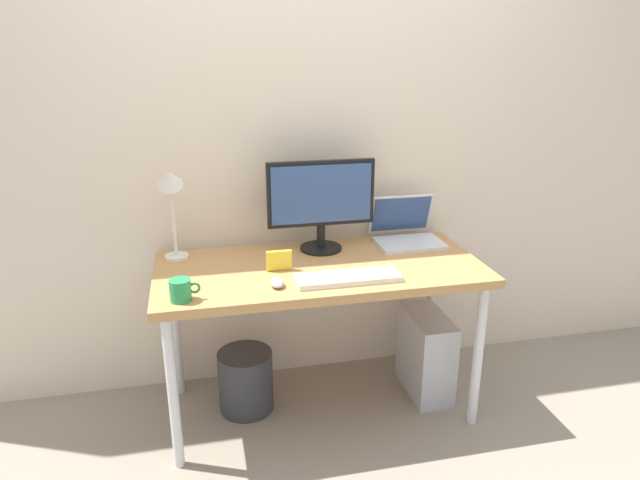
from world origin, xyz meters
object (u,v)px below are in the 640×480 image
(mouse, at_px, (277,283))
(coffee_mug, at_px, (181,290))
(keyboard, at_px, (348,278))
(laptop, at_px, (406,231))
(computer_tower, at_px, (426,354))
(desk_lamp, at_px, (171,193))
(wastebasket, at_px, (246,381))
(desk, at_px, (320,279))
(photo_frame, at_px, (279,260))
(monitor, at_px, (321,200))

(mouse, bearing_deg, coffee_mug, -172.20)
(keyboard, distance_m, coffee_mug, 0.68)
(laptop, height_order, computer_tower, laptop)
(desk_lamp, relative_size, wastebasket, 1.50)
(desk_lamp, height_order, keyboard, desk_lamp)
(desk, xyz_separation_m, mouse, (-0.22, -0.19, 0.08))
(laptop, xyz_separation_m, desk_lamp, (-1.11, -0.02, 0.26))
(laptop, distance_m, mouse, 0.82)
(laptop, xyz_separation_m, photo_frame, (-0.67, -0.24, -0.01))
(monitor, distance_m, wastebasket, 0.94)
(monitor, distance_m, photo_frame, 0.38)
(desk, distance_m, photo_frame, 0.22)
(coffee_mug, relative_size, computer_tower, 0.28)
(monitor, bearing_deg, coffee_mug, -145.77)
(laptop, xyz_separation_m, wastebasket, (-0.84, -0.15, -0.65))
(laptop, height_order, photo_frame, laptop)
(desk, height_order, computer_tower, desk)
(desk, height_order, desk_lamp, desk_lamp)
(desk_lamp, height_order, mouse, desk_lamp)
(coffee_mug, distance_m, photo_frame, 0.47)
(photo_frame, xyz_separation_m, computer_tower, (0.73, 0.04, -0.58))
(desk, distance_m, laptop, 0.55)
(coffee_mug, distance_m, wastebasket, 0.75)
(coffee_mug, bearing_deg, photo_frame, 28.04)
(desk, bearing_deg, computer_tower, 1.86)
(desk, distance_m, wastebasket, 0.64)
(desk, bearing_deg, laptop, 24.45)
(coffee_mug, bearing_deg, monitor, 34.23)
(desk, bearing_deg, coffee_mug, -158.07)
(desk, bearing_deg, photo_frame, -173.46)
(mouse, xyz_separation_m, photo_frame, (0.03, 0.17, 0.03))
(monitor, height_order, computer_tower, monitor)
(mouse, distance_m, computer_tower, 0.97)
(monitor, height_order, wastebasket, monitor)
(monitor, bearing_deg, desk_lamp, 179.95)
(mouse, height_order, wastebasket, mouse)
(monitor, height_order, photo_frame, monitor)
(desk, height_order, coffee_mug, coffee_mug)
(monitor, xyz_separation_m, mouse, (-0.27, -0.39, -0.23))
(monitor, height_order, desk_lamp, desk_lamp)
(monitor, xyz_separation_m, wastebasket, (-0.40, -0.13, -0.84))
(photo_frame, height_order, wastebasket, photo_frame)
(mouse, bearing_deg, desk_lamp, 135.88)
(keyboard, bearing_deg, desk, 111.88)
(laptop, distance_m, keyboard, 0.58)
(keyboard, xyz_separation_m, wastebasket, (-0.43, 0.26, -0.60))
(desk_lamp, bearing_deg, monitor, -0.05)
(computer_tower, bearing_deg, wastebasket, 176.78)
(desk, relative_size, photo_frame, 13.22)
(photo_frame, bearing_deg, laptop, 19.81)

